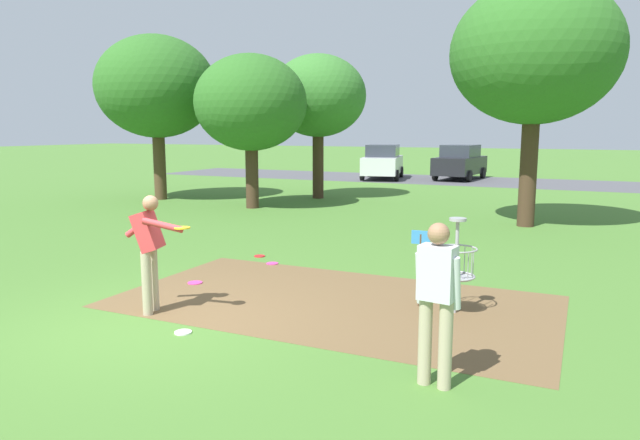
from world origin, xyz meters
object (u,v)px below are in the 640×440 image
player_foreground_watching (437,295)px  tree_mid_left (251,103)px  frisbee_far_left (260,256)px  frisbee_by_tee (195,283)px  parked_car_leftmost (383,162)px  frisbee_mid_grass (183,332)px  tree_near_left (318,97)px  disc_golf_basket (452,261)px  tree_near_right (156,87)px  frisbee_near_basket (272,263)px  parked_car_center_left (460,162)px  player_throwing (150,246)px  tree_mid_center (535,54)px

player_foreground_watching → tree_mid_left: bearing=129.1°
frisbee_far_left → tree_mid_left: tree_mid_left is taller
frisbee_by_tee → parked_car_leftmost: (-3.94, 21.71, 0.91)m
frisbee_mid_grass → tree_near_left: 15.54m
disc_golf_basket → tree_near_left: bearing=122.8°
disc_golf_basket → tree_near_right: bearing=145.0°
frisbee_near_basket → parked_car_center_left: bearing=91.6°
disc_golf_basket → parked_car_center_left: (-4.42, 22.83, 0.17)m
disc_golf_basket → tree_mid_left: size_ratio=0.27×
player_foreground_watching → disc_golf_basket: bearing=98.3°
player_throwing → parked_car_center_left: parked_car_center_left is taller
player_throwing → frisbee_by_tee: size_ratio=6.72×
disc_golf_basket → frisbee_near_basket: 4.21m
player_throwing → frisbee_near_basket: (0.07, 3.38, -0.98)m
tree_near_left → tree_near_right: (-5.29, -2.87, 0.31)m
frisbee_mid_grass → frisbee_far_left: bearing=108.3°
frisbee_by_tee → tree_near_right: (-8.65, 9.36, 4.17)m
disc_golf_basket → frisbee_far_left: size_ratio=6.13×
disc_golf_basket → tree_mid_center: (0.25, 8.42, 3.85)m
frisbee_far_left → tree_near_right: (-8.57, 7.07, 4.17)m
frisbee_mid_grass → tree_mid_left: 12.62m
frisbee_mid_grass → tree_near_right: bearing=131.2°
frisbee_mid_grass → disc_golf_basket: bearing=38.1°
parked_car_leftmost → parked_car_center_left: (3.86, 1.39, 0.00)m
tree_near_left → tree_mid_center: (7.95, -3.54, 0.74)m
tree_mid_center → parked_car_center_left: 15.59m
tree_mid_left → frisbee_far_left: bearing=-57.4°
frisbee_near_basket → frisbee_by_tee: same height
frisbee_far_left → tree_mid_center: size_ratio=0.03×
frisbee_near_basket → tree_mid_center: (4.09, 6.87, 4.59)m
frisbee_far_left → tree_near_left: bearing=108.3°
disc_golf_basket → tree_near_right: tree_near_right is taller
tree_near_right → parked_car_leftmost: (4.70, 12.35, -3.26)m
tree_near_left → tree_mid_left: size_ratio=1.07×
disc_golf_basket → frisbee_by_tee: disc_golf_basket is taller
tree_mid_center → frisbee_near_basket: bearing=-120.8°
player_throwing → tree_mid_center: tree_mid_center is taller
tree_near_left → player_throwing: bearing=-74.6°
disc_golf_basket → player_foreground_watching: player_foreground_watching is taller
player_throwing → frisbee_far_left: bearing=97.4°
disc_golf_basket → frisbee_mid_grass: (-2.98, -2.34, -0.74)m
frisbee_mid_grass → parked_car_center_left: size_ratio=0.05×
player_foreground_watching → parked_car_center_left: bearing=100.7°
frisbee_near_basket → player_throwing: bearing=-91.2°
frisbee_far_left → parked_car_leftmost: (-3.87, 19.42, 0.91)m
tree_near_right → parked_car_center_left: tree_near_right is taller
player_throwing → frisbee_mid_grass: bearing=-28.1°
tree_mid_center → frisbee_by_tee: bearing=-117.9°
frisbee_near_basket → tree_near_left: tree_near_left is taller
frisbee_near_basket → parked_car_leftmost: 20.40m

